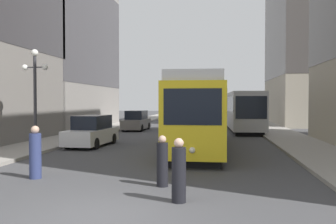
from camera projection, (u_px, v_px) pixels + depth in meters
ground_plane at (101, 217)px, 8.57m from camera, size 200.00×200.00×0.00m
sidewalk_left at (138, 121)px, 49.21m from camera, size 3.21×120.00×0.15m
sidewalk_right at (257, 122)px, 47.22m from camera, size 3.21×120.00×0.15m
streetcar at (200, 111)px, 21.24m from camera, size 2.64×14.40×3.89m
transit_bus at (242, 109)px, 34.19m from camera, size 3.00×13.08×3.45m
parked_car_left_near at (92, 132)px, 22.30m from camera, size 2.10×4.79×1.82m
parked_car_left_mid at (136, 121)px, 34.63m from camera, size 2.01×4.58×1.82m
pedestrian_crossing_near at (162, 163)px, 11.63m from camera, size 0.36×0.36×1.59m
pedestrian_crossing_far at (179, 172)px, 9.79m from camera, size 0.38×0.38×1.69m
pedestrian_on_sidewalk at (35, 154)px, 12.84m from camera, size 0.41×0.41×1.81m
lamp_post_left_near at (35, 83)px, 19.27m from camera, size 1.41×0.36×5.18m
building_left_corner at (44, 39)px, 38.15m from camera, size 11.80×17.42×17.52m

